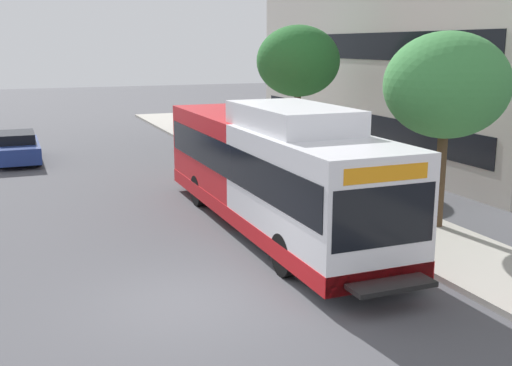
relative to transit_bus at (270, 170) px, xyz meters
name	(u,v)px	position (x,y,z in m)	size (l,w,h in m)	color
ground_plane	(121,208)	(-3.60, 3.83, -1.70)	(120.00, 120.00, 0.00)	#4C4C51
sidewalk_curb	(342,201)	(3.40, 1.83, -1.63)	(3.00, 56.00, 0.14)	#A8A399
transit_bus	(270,170)	(0.00, 0.00, 0.00)	(2.58, 12.25, 3.65)	white
street_tree_near_stop	(446,86)	(4.34, -1.92, 2.37)	(3.39, 3.39, 5.39)	#4C3823
street_tree_mid_block	(298,62)	(4.40, 7.46, 2.78)	(3.39, 3.39, 5.81)	#4C3823
parked_car_far_lane	(18,147)	(-6.46, 13.70, -1.04)	(1.80, 4.50, 1.33)	navy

